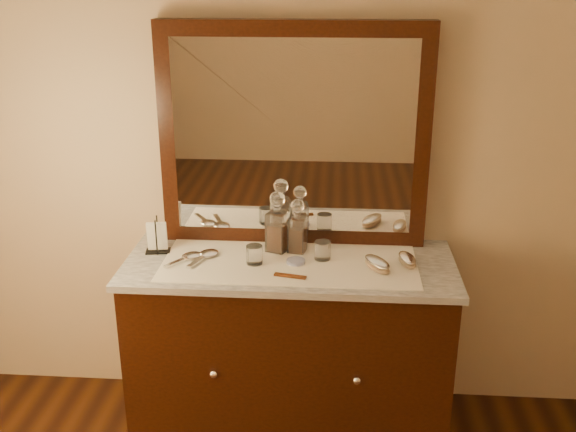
{
  "coord_description": "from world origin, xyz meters",
  "views": [
    {
      "loc": [
        0.19,
        -0.68,
        2.05
      ],
      "look_at": [
        0.0,
        1.85,
        1.1
      ],
      "focal_mm": 41.53,
      "sensor_mm": 36.0,
      "label": 1
    }
  ],
  "objects_px": {
    "dresser_cabinet": "(290,349)",
    "pin_dish": "(296,261)",
    "decanter_right": "(297,231)",
    "brush_far": "(407,260)",
    "hand_mirror_inner": "(206,255)",
    "brush_near": "(377,264)",
    "comb": "(290,276)",
    "hand_mirror_outer": "(189,257)",
    "decanter_left": "(278,228)",
    "napkin_rack": "(157,238)",
    "mirror_frame": "(294,136)"
  },
  "relations": [
    {
      "from": "dresser_cabinet",
      "to": "pin_dish",
      "type": "height_order",
      "value": "pin_dish"
    },
    {
      "from": "decanter_right",
      "to": "brush_far",
      "type": "xyz_separation_m",
      "value": [
        0.48,
        -0.1,
        -0.08
      ]
    },
    {
      "from": "dresser_cabinet",
      "to": "hand_mirror_inner",
      "type": "relative_size",
      "value": 6.52
    },
    {
      "from": "dresser_cabinet",
      "to": "brush_near",
      "type": "distance_m",
      "value": 0.6
    },
    {
      "from": "pin_dish",
      "to": "decanter_right",
      "type": "bearing_deg",
      "value": 90.69
    },
    {
      "from": "comb",
      "to": "decanter_right",
      "type": "xyz_separation_m",
      "value": [
        0.01,
        0.27,
        0.09
      ]
    },
    {
      "from": "decanter_right",
      "to": "hand_mirror_inner",
      "type": "xyz_separation_m",
      "value": [
        -0.4,
        -0.09,
        -0.09
      ]
    },
    {
      "from": "pin_dish",
      "to": "comb",
      "type": "xyz_separation_m",
      "value": [
        -0.01,
        -0.14,
        -0.0
      ]
    },
    {
      "from": "pin_dish",
      "to": "hand_mirror_outer",
      "type": "distance_m",
      "value": 0.47
    },
    {
      "from": "pin_dish",
      "to": "hand_mirror_inner",
      "type": "height_order",
      "value": "hand_mirror_inner"
    },
    {
      "from": "hand_mirror_inner",
      "to": "brush_near",
      "type": "bearing_deg",
      "value": -5.34
    },
    {
      "from": "dresser_cabinet",
      "to": "hand_mirror_outer",
      "type": "bearing_deg",
      "value": -178.71
    },
    {
      "from": "dresser_cabinet",
      "to": "pin_dish",
      "type": "relative_size",
      "value": 17.32
    },
    {
      "from": "comb",
      "to": "brush_near",
      "type": "xyz_separation_m",
      "value": [
        0.36,
        0.11,
        0.02
      ]
    },
    {
      "from": "pin_dish",
      "to": "decanter_left",
      "type": "height_order",
      "value": "decanter_left"
    },
    {
      "from": "napkin_rack",
      "to": "decanter_right",
      "type": "xyz_separation_m",
      "value": [
        0.63,
        0.05,
        0.03
      ]
    },
    {
      "from": "pin_dish",
      "to": "hand_mirror_outer",
      "type": "bearing_deg",
      "value": 178.95
    },
    {
      "from": "dresser_cabinet",
      "to": "brush_near",
      "type": "bearing_deg",
      "value": -8.11
    },
    {
      "from": "napkin_rack",
      "to": "hand_mirror_outer",
      "type": "xyz_separation_m",
      "value": [
        0.16,
        -0.07,
        -0.05
      ]
    },
    {
      "from": "comb",
      "to": "brush_far",
      "type": "distance_m",
      "value": 0.52
    },
    {
      "from": "hand_mirror_outer",
      "to": "pin_dish",
      "type": "bearing_deg",
      "value": -1.05
    },
    {
      "from": "brush_far",
      "to": "hand_mirror_inner",
      "type": "bearing_deg",
      "value": 179.38
    },
    {
      "from": "decanter_left",
      "to": "hand_mirror_outer",
      "type": "xyz_separation_m",
      "value": [
        -0.38,
        -0.12,
        -0.1
      ]
    },
    {
      "from": "decanter_left",
      "to": "comb",
      "type": "bearing_deg",
      "value": -74.41
    },
    {
      "from": "dresser_cabinet",
      "to": "hand_mirror_inner",
      "type": "xyz_separation_m",
      "value": [
        -0.37,
        0.02,
        0.45
      ]
    },
    {
      "from": "mirror_frame",
      "to": "pin_dish",
      "type": "bearing_deg",
      "value": -84.03
    },
    {
      "from": "decanter_left",
      "to": "decanter_right",
      "type": "relative_size",
      "value": 1.13
    },
    {
      "from": "brush_far",
      "to": "hand_mirror_inner",
      "type": "xyz_separation_m",
      "value": [
        -0.88,
        0.01,
        -0.01
      ]
    },
    {
      "from": "brush_near",
      "to": "hand_mirror_inner",
      "type": "bearing_deg",
      "value": 174.66
    },
    {
      "from": "brush_far",
      "to": "hand_mirror_outer",
      "type": "bearing_deg",
      "value": -179.0
    },
    {
      "from": "brush_far",
      "to": "dresser_cabinet",
      "type": "bearing_deg",
      "value": -179.25
    },
    {
      "from": "decanter_left",
      "to": "brush_near",
      "type": "relative_size",
      "value": 1.57
    },
    {
      "from": "comb",
      "to": "hand_mirror_inner",
      "type": "xyz_separation_m",
      "value": [
        -0.38,
        0.18,
        0.0
      ]
    },
    {
      "from": "comb",
      "to": "hand_mirror_outer",
      "type": "relative_size",
      "value": 0.71
    },
    {
      "from": "brush_near",
      "to": "comb",
      "type": "bearing_deg",
      "value": -163.71
    },
    {
      "from": "pin_dish",
      "to": "decanter_left",
      "type": "bearing_deg",
      "value": 124.54
    },
    {
      "from": "brush_near",
      "to": "hand_mirror_outer",
      "type": "height_order",
      "value": "brush_near"
    },
    {
      "from": "napkin_rack",
      "to": "dresser_cabinet",
      "type": "bearing_deg",
      "value": -6.14
    },
    {
      "from": "decanter_left",
      "to": "decanter_right",
      "type": "height_order",
      "value": "decanter_left"
    },
    {
      "from": "pin_dish",
      "to": "decanter_left",
      "type": "distance_m",
      "value": 0.19
    },
    {
      "from": "pin_dish",
      "to": "comb",
      "type": "bearing_deg",
      "value": -95.82
    },
    {
      "from": "mirror_frame",
      "to": "decanter_left",
      "type": "distance_m",
      "value": 0.42
    },
    {
      "from": "mirror_frame",
      "to": "decanter_right",
      "type": "height_order",
      "value": "mirror_frame"
    },
    {
      "from": "comb",
      "to": "decanter_right",
      "type": "distance_m",
      "value": 0.28
    },
    {
      "from": "comb",
      "to": "pin_dish",
      "type": "bearing_deg",
      "value": 96.07
    },
    {
      "from": "hand_mirror_outer",
      "to": "hand_mirror_inner",
      "type": "xyz_separation_m",
      "value": [
        0.07,
        0.03,
        0.0
      ]
    },
    {
      "from": "decanter_right",
      "to": "hand_mirror_inner",
      "type": "relative_size",
      "value": 1.15
    },
    {
      "from": "mirror_frame",
      "to": "hand_mirror_inner",
      "type": "distance_m",
      "value": 0.65
    },
    {
      "from": "pin_dish",
      "to": "comb",
      "type": "height_order",
      "value": "pin_dish"
    },
    {
      "from": "napkin_rack",
      "to": "decanter_right",
      "type": "height_order",
      "value": "decanter_right"
    }
  ]
}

